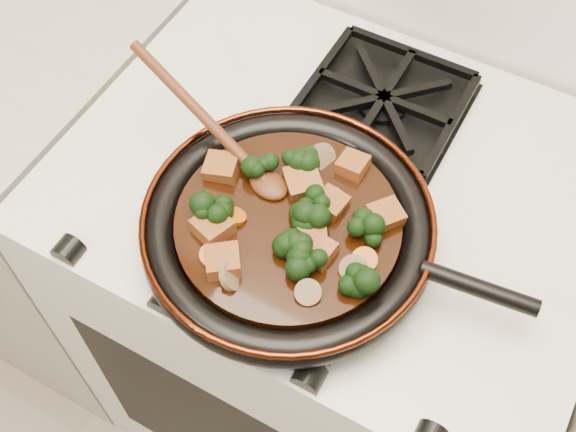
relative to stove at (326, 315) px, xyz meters
The scene contains 33 objects.
stove is the anchor object (origin of this frame).
burner_grate_front 0.48m from the stove, 90.00° to the right, with size 0.23×0.23×0.03m, color black, non-canonical shape.
burner_grate_back 0.48m from the stove, 90.00° to the left, with size 0.23×0.23×0.03m, color black, non-canonical shape.
skillet 0.51m from the stove, 92.62° to the right, with size 0.49×0.37×0.05m.
braising_sauce 0.52m from the stove, 93.43° to the right, with size 0.28×0.28×0.02m, color black.
tofu_cube_0 0.52m from the stove, 102.24° to the right, with size 0.04×0.04×0.02m, color brown.
tofu_cube_1 0.54m from the stove, 77.99° to the right, with size 0.03×0.04×0.02m, color brown.
tofu_cube_2 0.53m from the stove, 72.60° to the right, with size 0.04×0.04×0.02m, color brown.
tofu_cube_3 0.56m from the stove, 113.03° to the right, with size 0.04×0.04×0.02m, color brown.
tofu_cube_4 0.57m from the stove, 101.29° to the right, with size 0.04×0.04×0.02m, color brown.
tofu_cube_5 0.53m from the stove, 38.25° to the right, with size 0.04×0.03×0.02m, color brown.
tofu_cube_6 0.52m from the stove, 42.06° to the right, with size 0.04×0.04×0.02m, color brown.
tofu_cube_7 0.54m from the stove, 137.45° to the right, with size 0.04×0.04×0.02m, color brown.
tofu_cube_8 0.54m from the stove, 73.81° to the right, with size 0.04×0.04×0.02m, color brown.
broccoli_floret_0 0.55m from the stove, 82.95° to the right, with size 0.06×0.06×0.05m, color black, non-canonical shape.
broccoli_floret_1 0.53m from the stove, 84.70° to the right, with size 0.05×0.05×0.05m, color black, non-canonical shape.
broccoli_floret_2 0.56m from the stove, 117.81° to the right, with size 0.06×0.06×0.05m, color black, non-canonical shape.
broccoli_floret_3 0.53m from the stove, 82.24° to the right, with size 0.06×0.06×0.05m, color black, non-canonical shape.
broccoli_floret_4 0.55m from the stove, 75.42° to the right, with size 0.06×0.06×0.05m, color black, non-canonical shape.
broccoli_floret_5 0.54m from the stove, 50.63° to the right, with size 0.06×0.06×0.06m, color black, non-canonical shape.
broccoli_floret_6 0.52m from the stove, 121.55° to the right, with size 0.06×0.06×0.05m, color black, non-canonical shape.
broccoli_floret_7 0.55m from the stove, 82.40° to the right, with size 0.06×0.06×0.05m, color black, non-canonical shape.
broccoli_floret_8 0.56m from the stove, 59.68° to the right, with size 0.06×0.06×0.05m, color black, non-canonical shape.
broccoli_floret_9 0.53m from the stove, 129.77° to the right, with size 0.06×0.06×0.05m, color black, non-canonical shape.
carrot_coin_0 0.54m from the stove, 112.32° to the right, with size 0.03×0.03×0.01m, color #A64304.
carrot_coin_1 0.54m from the stove, 55.01° to the right, with size 0.03×0.03×0.01m, color #A64304.
carrot_coin_2 0.56m from the stove, 105.56° to the right, with size 0.03×0.03×0.01m, color #A64304.
carrot_coin_3 0.52m from the stove, 71.80° to the right, with size 0.03×0.03×0.01m, color #A64304.
mushroom_slice_0 0.55m from the stove, 59.73° to the right, with size 0.03×0.03×0.01m, color brown.
mushroom_slice_1 0.57m from the stove, 96.50° to the right, with size 0.04×0.04×0.01m, color brown.
mushroom_slice_2 0.52m from the stove, 115.53° to the right, with size 0.04×0.04×0.01m, color brown.
mushroom_slice_3 0.56m from the stove, 73.98° to the right, with size 0.03×0.03×0.01m, color brown.
wooden_spoon 0.56m from the stove, 146.95° to the right, with size 0.16×0.07×0.26m.
Camera 1 is at (0.22, 1.13, 1.70)m, focal length 45.00 mm.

